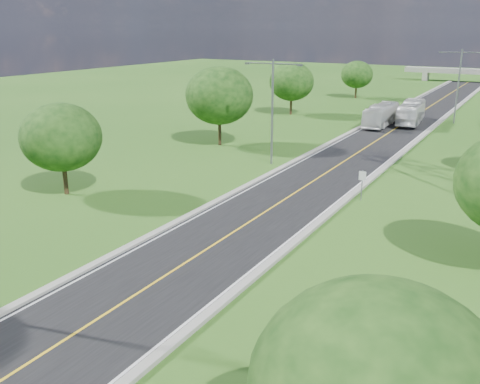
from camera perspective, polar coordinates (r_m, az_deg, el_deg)
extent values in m
plane|color=#265217|center=(64.38, 14.15, 5.15)|extent=(260.00, 260.00, 0.00)
cube|color=black|center=(70.08, 15.51, 6.03)|extent=(8.00, 150.00, 0.06)
cube|color=gray|center=(71.18, 12.19, 6.50)|extent=(0.50, 150.00, 0.22)
cube|color=gray|center=(69.19, 18.92, 5.66)|extent=(0.50, 150.00, 0.22)
cylinder|color=slate|center=(42.15, 12.87, 0.66)|extent=(0.08, 0.08, 2.40)
cube|color=white|center=(41.90, 12.93, 1.70)|extent=(0.55, 0.04, 0.70)
cube|color=gray|center=(143.85, 19.19, 11.58)|extent=(1.20, 3.00, 2.00)
cube|color=gray|center=(142.23, 23.28, 11.74)|extent=(30.00, 3.00, 1.20)
cylinder|color=slate|center=(51.69, 3.45, 8.41)|extent=(0.22, 0.22, 10.00)
cylinder|color=slate|center=(51.81, 2.12, 13.57)|extent=(2.80, 0.12, 0.12)
cylinder|color=slate|center=(50.59, 5.01, 13.43)|extent=(2.80, 0.12, 0.12)
cube|color=slate|center=(52.42, 0.82, 13.57)|extent=(0.50, 0.25, 0.18)
cube|color=slate|center=(50.06, 6.40, 13.29)|extent=(0.50, 0.25, 0.18)
cylinder|color=slate|center=(79.98, 22.22, 10.33)|extent=(0.22, 0.22, 10.00)
cylinder|color=slate|center=(79.85, 21.59, 13.72)|extent=(2.80, 0.12, 0.12)
cylinder|color=slate|center=(79.48, 23.63, 13.48)|extent=(2.80, 0.12, 0.12)
cube|color=slate|center=(80.05, 20.64, 13.78)|extent=(0.50, 0.25, 0.18)
cylinder|color=black|center=(44.94, -18.15, 1.45)|extent=(0.36, 0.36, 2.70)
ellipsoid|color=#11340E|center=(44.20, -18.54, 5.57)|extent=(6.30, 6.30, 5.36)
cylinder|color=black|center=(60.87, -2.18, 6.54)|extent=(0.36, 0.36, 3.24)
ellipsoid|color=#11340E|center=(60.26, -2.22, 10.25)|extent=(7.56, 7.56, 6.43)
cylinder|color=black|center=(82.81, 5.45, 9.21)|extent=(0.36, 0.36, 2.88)
ellipsoid|color=#11340E|center=(82.40, 5.52, 11.64)|extent=(6.72, 6.72, 5.71)
cylinder|color=black|center=(104.27, 12.25, 10.46)|extent=(0.36, 0.36, 2.52)
ellipsoid|color=#11340E|center=(103.97, 12.36, 12.14)|extent=(5.88, 5.88, 5.00)
imported|color=silver|center=(77.97, 17.79, 8.09)|extent=(3.58, 11.17, 3.06)
imported|color=silver|center=(75.10, 14.81, 7.95)|extent=(2.61, 10.41, 2.89)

